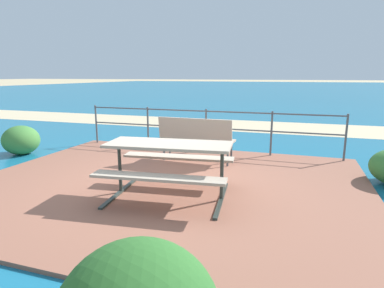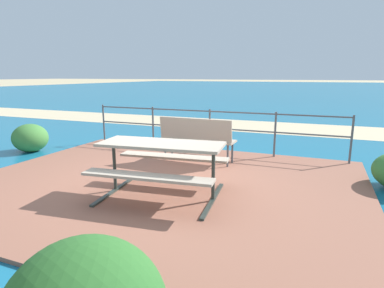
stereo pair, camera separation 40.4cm
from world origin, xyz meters
TOP-DOWN VIEW (x-y plane):
  - ground_plane at (0.00, 0.00)m, footprint 240.00×240.00m
  - patio_paving at (0.00, 0.00)m, footprint 6.40×5.20m
  - sea_water at (0.00, 40.00)m, footprint 90.00×90.00m
  - beach_strip at (0.00, 6.77)m, footprint 54.00×2.70m
  - picnic_table at (0.29, -0.55)m, footprint 1.89×1.52m
  - park_bench at (0.09, 1.35)m, footprint 1.53×0.47m
  - railing_fence at (0.00, 2.40)m, footprint 5.94×0.04m
  - shrub_left at (-3.98, 0.96)m, footprint 0.81×0.81m

SIDE VIEW (x-z plane):
  - ground_plane at x=0.00m, z-range 0.00..0.00m
  - sea_water at x=0.00m, z-range 0.00..0.01m
  - beach_strip at x=0.00m, z-range 0.00..0.01m
  - patio_paving at x=0.00m, z-range 0.00..0.06m
  - shrub_left at x=-3.98m, z-range 0.00..0.66m
  - park_bench at x=0.09m, z-range 0.15..1.06m
  - picnic_table at x=0.29m, z-range 0.26..1.05m
  - railing_fence at x=0.00m, z-range 0.20..1.17m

